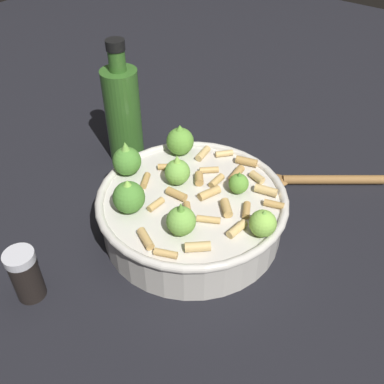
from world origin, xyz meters
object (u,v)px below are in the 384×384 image
object	(u,v)px
cooking_pan	(191,208)
pepper_shaker	(26,275)
wooden_spoon	(313,180)
olive_oil_bottle	(123,113)

from	to	relation	value
cooking_pan	pepper_shaker	xyz separation A→B (m)	(-0.23, 0.09, -0.00)
wooden_spoon	olive_oil_bottle	bearing A→B (deg)	114.15
cooking_pan	olive_oil_bottle	distance (m)	0.23
cooking_pan	wooden_spoon	bearing A→B (deg)	-24.31
olive_oil_bottle	pepper_shaker	bearing A→B (deg)	-157.99
olive_oil_bottle	wooden_spoon	world-z (taller)	olive_oil_bottle
cooking_pan	olive_oil_bottle	size ratio (longest dim) A/B	1.26
cooking_pan	olive_oil_bottle	bearing A→B (deg)	69.80
cooking_pan	wooden_spoon	size ratio (longest dim) A/B	1.51
pepper_shaker	wooden_spoon	distance (m)	0.48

